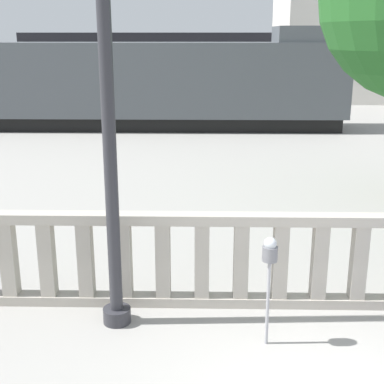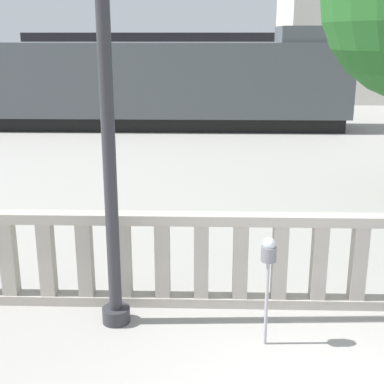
# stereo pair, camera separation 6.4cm
# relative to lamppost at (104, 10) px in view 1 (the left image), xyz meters

# --- Properties ---
(balustrade) EXTENTS (16.28, 0.24, 1.35)m
(balustrade) POSITION_rel_lamppost_xyz_m (2.46, 0.50, -3.25)
(balustrade) COLOR #ADA599
(balustrade) RESTS_ON ground
(lamppost) EXTENTS (0.42, 0.42, 6.93)m
(lamppost) POSITION_rel_lamppost_xyz_m (0.00, 0.00, 0.00)
(lamppost) COLOR #2D2D33
(lamppost) RESTS_ON ground
(parking_meter) EXTENTS (0.18, 0.18, 1.40)m
(parking_meter) POSITION_rel_lamppost_xyz_m (1.92, -0.47, -2.79)
(parking_meter) COLOR #99999E
(parking_meter) RESTS_ON ground
(train_near) EXTENTS (18.70, 2.65, 4.00)m
(train_near) POSITION_rel_lamppost_xyz_m (-2.47, 15.41, -2.13)
(train_near) COLOR black
(train_near) RESTS_ON ground
(train_far) EXTENTS (29.46, 2.64, 4.40)m
(train_far) POSITION_rel_lamppost_xyz_m (5.87, 24.93, -1.94)
(train_far) COLOR black
(train_far) RESTS_ON ground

